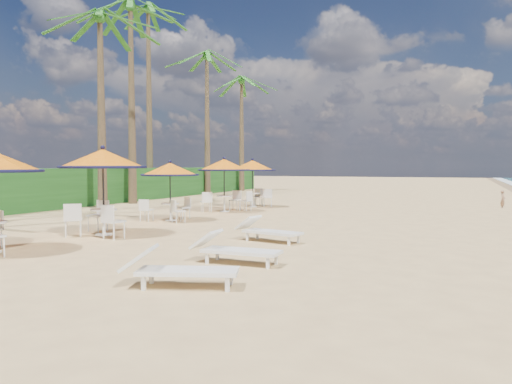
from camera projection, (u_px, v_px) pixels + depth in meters
ground at (200, 272)px, 9.03m from camera, size 160.00×160.00×0.00m
scrub_hedge at (67, 187)px, 24.31m from camera, size 3.00×40.00×1.80m
station_1 at (102, 170)px, 13.79m from camera, size 2.39×2.39×2.50m
station_2 at (170, 177)px, 17.43m from camera, size 2.04×2.12×2.12m
station_3 at (225, 171)px, 20.95m from camera, size 2.22×2.23×2.31m
station_4 at (254, 171)px, 23.35m from camera, size 2.19×2.19×2.28m
lounger_near at (176, 268)px, 7.89m from camera, size 1.93×1.15×0.66m
lounger_mid at (233, 248)px, 9.82m from camera, size 1.81×0.59×0.65m
lounger_far at (266, 230)px, 12.70m from camera, size 1.86×0.94×0.64m
palm_3 at (100, 29)px, 21.64m from camera, size 5.00×5.00×8.65m
palm_4 at (131, 18)px, 25.02m from camera, size 5.00×5.00×10.22m
palm_5 at (148, 21)px, 30.53m from camera, size 5.00×5.00×11.78m
palm_6 at (207, 65)px, 33.60m from camera, size 5.00×5.00×9.58m
palm_7 at (242, 87)px, 38.24m from camera, size 5.00×5.00×8.74m
person at (503, 199)px, 22.77m from camera, size 0.28×0.36×0.87m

